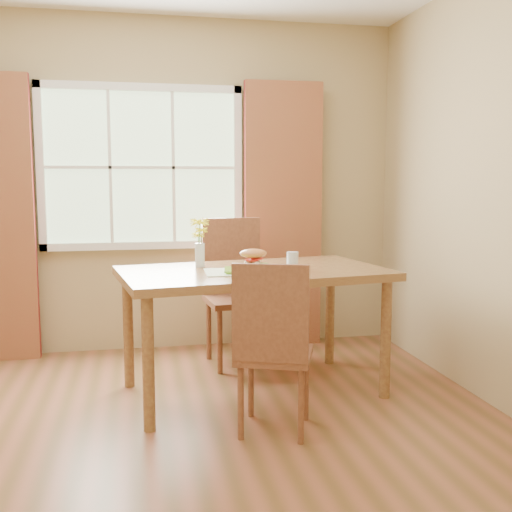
{
  "coord_description": "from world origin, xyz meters",
  "views": [
    {
      "loc": [
        -0.05,
        -3.09,
        1.4
      ],
      "look_at": [
        0.69,
        0.64,
        0.92
      ],
      "focal_mm": 42.0,
      "sensor_mm": 36.0,
      "label": 1
    }
  ],
  "objects_px": {
    "chair_far": "(235,284)",
    "flower_vase": "(200,238)",
    "chair_near": "(273,342)",
    "croissant_sandwich": "(253,259)",
    "water_glass": "(292,261)",
    "dining_table": "(253,282)"
  },
  "relations": [
    {
      "from": "dining_table",
      "to": "chair_near",
      "type": "bearing_deg",
      "value": -101.13
    },
    {
      "from": "chair_near",
      "to": "croissant_sandwich",
      "type": "bearing_deg",
      "value": 109.83
    },
    {
      "from": "dining_table",
      "to": "chair_far",
      "type": "bearing_deg",
      "value": 82.04
    },
    {
      "from": "water_glass",
      "to": "croissant_sandwich",
      "type": "bearing_deg",
      "value": -168.24
    },
    {
      "from": "chair_far",
      "to": "water_glass",
      "type": "bearing_deg",
      "value": -77.12
    },
    {
      "from": "dining_table",
      "to": "chair_far",
      "type": "relative_size",
      "value": 1.64
    },
    {
      "from": "croissant_sandwich",
      "to": "flower_vase",
      "type": "bearing_deg",
      "value": 138.83
    },
    {
      "from": "chair_far",
      "to": "croissant_sandwich",
      "type": "height_order",
      "value": "chair_far"
    },
    {
      "from": "flower_vase",
      "to": "chair_far",
      "type": "bearing_deg",
      "value": 59.33
    },
    {
      "from": "flower_vase",
      "to": "dining_table",
      "type": "bearing_deg",
      "value": -28.2
    },
    {
      "from": "chair_far",
      "to": "flower_vase",
      "type": "height_order",
      "value": "flower_vase"
    },
    {
      "from": "chair_near",
      "to": "chair_far",
      "type": "bearing_deg",
      "value": 109.73
    },
    {
      "from": "chair_far",
      "to": "flower_vase",
      "type": "distance_m",
      "value": 0.75
    },
    {
      "from": "chair_near",
      "to": "flower_vase",
      "type": "bearing_deg",
      "value": 129.44
    },
    {
      "from": "chair_near",
      "to": "croissant_sandwich",
      "type": "xyz_separation_m",
      "value": [
        0.01,
        0.59,
        0.37
      ]
    },
    {
      "from": "dining_table",
      "to": "croissant_sandwich",
      "type": "distance_m",
      "value": 0.2
    },
    {
      "from": "croissant_sandwich",
      "to": "water_glass",
      "type": "xyz_separation_m",
      "value": [
        0.27,
        0.06,
        -0.03
      ]
    },
    {
      "from": "chair_near",
      "to": "chair_far",
      "type": "height_order",
      "value": "chair_far"
    },
    {
      "from": "dining_table",
      "to": "croissant_sandwich",
      "type": "height_order",
      "value": "croissant_sandwich"
    },
    {
      "from": "dining_table",
      "to": "flower_vase",
      "type": "xyz_separation_m",
      "value": [
        -0.33,
        0.18,
        0.28
      ]
    },
    {
      "from": "water_glass",
      "to": "flower_vase",
      "type": "relative_size",
      "value": 0.35
    },
    {
      "from": "dining_table",
      "to": "croissant_sandwich",
      "type": "bearing_deg",
      "value": -110.32
    }
  ]
}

